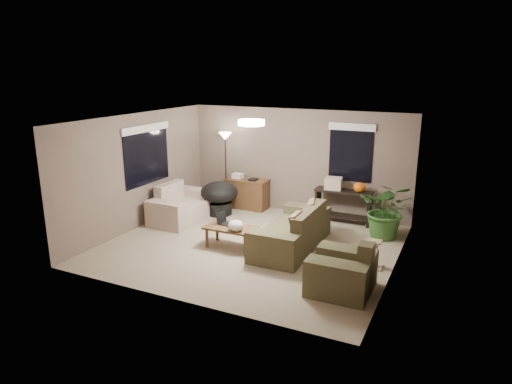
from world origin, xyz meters
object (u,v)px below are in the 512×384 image
at_px(floor_lamp, 225,145).
at_px(loveseat, 181,207).
at_px(coffee_table, 230,230).
at_px(desk, 247,193).
at_px(console_table, 343,204).
at_px(papasan_chair, 219,196).
at_px(houseplant, 387,216).
at_px(cat_scratching_post, 374,256).
at_px(main_sofa, 293,234).
at_px(armchair, 342,273).

bearing_deg(floor_lamp, loveseat, -111.16).
xyz_separation_m(coffee_table, desk, (-0.87, 2.46, 0.02)).
height_order(coffee_table, floor_lamp, floor_lamp).
bearing_deg(console_table, papasan_chair, -166.12).
height_order(desk, houseplant, houseplant).
xyz_separation_m(floor_lamp, cat_scratching_post, (4.09, -1.99, -1.38)).
bearing_deg(main_sofa, papasan_chair, 152.45).
relative_size(coffee_table, desk, 0.91).
distance_m(desk, cat_scratching_post, 4.24).
distance_m(loveseat, coffee_table, 2.08).
distance_m(papasan_chair, floor_lamp, 1.25).
distance_m(main_sofa, loveseat, 3.01).
distance_m(houseplant, cat_scratching_post, 1.60).
distance_m(loveseat, houseplant, 4.60).
distance_m(main_sofa, console_table, 2.01).
height_order(armchair, desk, armchair).
distance_m(main_sofa, armchair, 1.88).
xyz_separation_m(loveseat, armchair, (4.31, -1.81, 0.00)).
bearing_deg(desk, coffee_table, -70.56).
bearing_deg(papasan_chair, desk, 62.69).
relative_size(desk, console_table, 0.85).
height_order(houseplant, cat_scratching_post, houseplant).
height_order(desk, papasan_chair, papasan_chair).
bearing_deg(console_table, armchair, -75.10).
bearing_deg(houseplant, coffee_table, -145.45).
bearing_deg(console_table, floor_lamp, -176.48).
relative_size(main_sofa, coffee_table, 2.20).
distance_m(armchair, houseplant, 2.70).
distance_m(console_table, papasan_chair, 2.93).
xyz_separation_m(loveseat, floor_lamp, (0.49, 1.28, 1.30)).
relative_size(console_table, cat_scratching_post, 2.60).
xyz_separation_m(loveseat, desk, (0.97, 1.49, 0.08)).
distance_m(coffee_table, cat_scratching_post, 2.77).
bearing_deg(loveseat, console_table, 22.97).
bearing_deg(papasan_chair, armchair, -34.63).
distance_m(loveseat, cat_scratching_post, 4.64).
bearing_deg(loveseat, houseplant, 10.89).
distance_m(main_sofa, coffee_table, 1.24).
bearing_deg(main_sofa, coffee_table, -156.76).
bearing_deg(coffee_table, loveseat, 152.05).
relative_size(papasan_chair, floor_lamp, 0.57).
xyz_separation_m(main_sofa, coffee_table, (-1.13, -0.49, 0.06)).
height_order(main_sofa, coffee_table, main_sofa).
height_order(coffee_table, cat_scratching_post, cat_scratching_post).
relative_size(main_sofa, armchair, 2.20).
xyz_separation_m(houseplant, cat_scratching_post, (0.07, -1.58, -0.26)).
distance_m(desk, papasan_chair, 0.83).
distance_m(desk, console_table, 2.47).
xyz_separation_m(main_sofa, houseplant, (1.54, 1.36, 0.18)).
relative_size(main_sofa, houseplant, 1.82).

